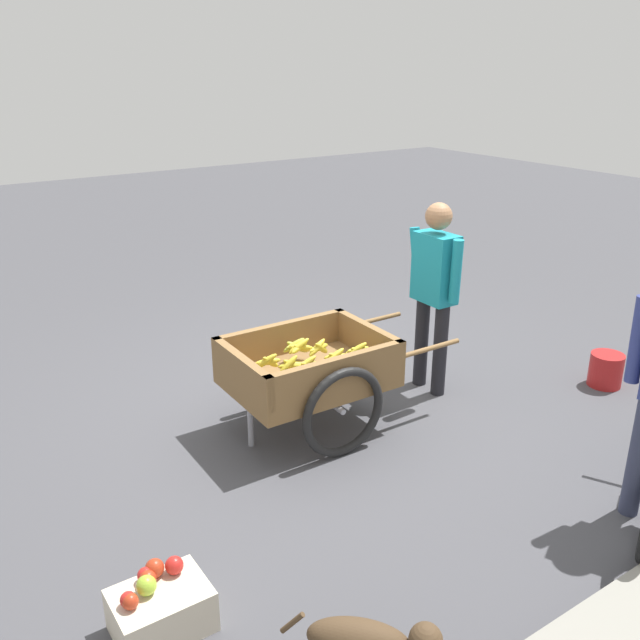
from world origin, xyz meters
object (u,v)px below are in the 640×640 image
at_px(fruit_cart, 309,373).
at_px(plastic_bucket, 606,370).
at_px(apple_crate, 160,607).
at_px(vendor_person, 435,283).

relative_size(fruit_cart, plastic_bucket, 6.05).
xyz_separation_m(fruit_cart, plastic_bucket, (-2.38, 0.78, -0.30)).
bearing_deg(plastic_bucket, fruit_cart, -18.03).
height_order(fruit_cart, apple_crate, fruit_cart).
relative_size(vendor_person, apple_crate, 3.46).
distance_m(fruit_cart, apple_crate, 2.02).
xyz_separation_m(fruit_cart, vendor_person, (-1.14, 0.01, 0.47)).
distance_m(vendor_person, apple_crate, 3.09).
bearing_deg(plastic_bucket, vendor_person, -31.65).
bearing_deg(vendor_person, fruit_cart, -0.63).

